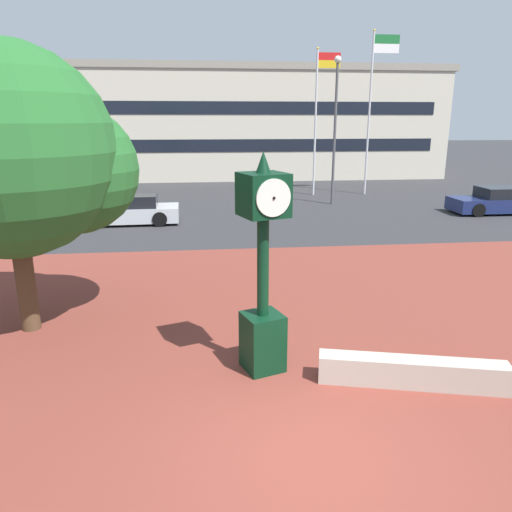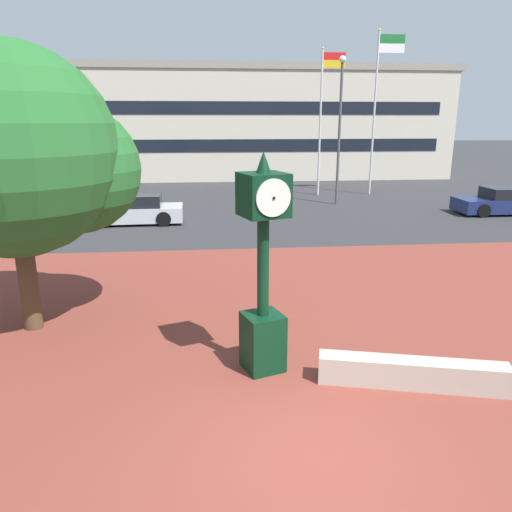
{
  "view_description": "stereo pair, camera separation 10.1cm",
  "coord_description": "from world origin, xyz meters",
  "px_view_note": "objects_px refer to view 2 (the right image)",
  "views": [
    {
      "loc": [
        -1.4,
        -5.61,
        4.47
      ],
      "look_at": [
        -0.53,
        2.32,
        2.23
      ],
      "focal_mm": 34.07,
      "sensor_mm": 36.0,
      "label": 1
    },
    {
      "loc": [
        -1.3,
        -5.62,
        4.47
      ],
      "look_at": [
        -0.53,
        2.32,
        2.23
      ],
      "focal_mm": 34.07,
      "sensor_mm": 36.0,
      "label": 2
    }
  ],
  "objects_px": {
    "car_street_near": "(136,211)",
    "flagpole_secondary": "(378,100)",
    "plaza_tree": "(26,156)",
    "flagpole_primary": "(323,113)",
    "civic_building": "(263,123)",
    "street_lamp_post": "(340,118)",
    "street_clock": "(263,274)",
    "car_street_mid": "(501,202)"
  },
  "relations": [
    {
      "from": "car_street_mid",
      "to": "flagpole_primary",
      "type": "relative_size",
      "value": 0.5
    },
    {
      "from": "car_street_near",
      "to": "flagpole_primary",
      "type": "xyz_separation_m",
      "value": [
        10.05,
        7.49,
        4.3
      ]
    },
    {
      "from": "flagpole_secondary",
      "to": "civic_building",
      "type": "relative_size",
      "value": 0.33
    },
    {
      "from": "plaza_tree",
      "to": "civic_building",
      "type": "xyz_separation_m",
      "value": [
        8.38,
        30.87,
        0.47
      ]
    },
    {
      "from": "flagpole_primary",
      "to": "civic_building",
      "type": "xyz_separation_m",
      "value": [
        -2.13,
        12.22,
        -0.65
      ]
    },
    {
      "from": "plaza_tree",
      "to": "civic_building",
      "type": "height_order",
      "value": "civic_building"
    },
    {
      "from": "plaza_tree",
      "to": "car_street_near",
      "type": "height_order",
      "value": "plaza_tree"
    },
    {
      "from": "flagpole_secondary",
      "to": "street_lamp_post",
      "type": "distance_m",
      "value": 4.73
    },
    {
      "from": "street_lamp_post",
      "to": "flagpole_secondary",
      "type": "bearing_deg",
      "value": 47.14
    },
    {
      "from": "flagpole_secondary",
      "to": "street_lamp_post",
      "type": "relative_size",
      "value": 1.24
    },
    {
      "from": "street_clock",
      "to": "plaza_tree",
      "type": "distance_m",
      "value": 5.59
    },
    {
      "from": "plaza_tree",
      "to": "car_street_mid",
      "type": "bearing_deg",
      "value": 33.18
    },
    {
      "from": "street_clock",
      "to": "street_lamp_post",
      "type": "xyz_separation_m",
      "value": [
        6.02,
        17.73,
        2.71
      ]
    },
    {
      "from": "plaza_tree",
      "to": "street_lamp_post",
      "type": "bearing_deg",
      "value": 55.08
    },
    {
      "from": "car_street_mid",
      "to": "street_clock",
      "type": "bearing_deg",
      "value": 137.65
    },
    {
      "from": "flagpole_secondary",
      "to": "street_lamp_post",
      "type": "xyz_separation_m",
      "value": [
        -3.14,
        -3.39,
        -1.0
      ]
    },
    {
      "from": "car_street_near",
      "to": "flagpole_secondary",
      "type": "xyz_separation_m",
      "value": [
        13.35,
        7.49,
        5.0
      ]
    },
    {
      "from": "flagpole_primary",
      "to": "civic_building",
      "type": "distance_m",
      "value": 12.42
    },
    {
      "from": "plaza_tree",
      "to": "car_street_near",
      "type": "xyz_separation_m",
      "value": [
        0.46,
        11.17,
        -3.18
      ]
    },
    {
      "from": "plaza_tree",
      "to": "car_street_near",
      "type": "bearing_deg",
      "value": 87.66
    },
    {
      "from": "plaza_tree",
      "to": "car_street_mid",
      "type": "height_order",
      "value": "plaza_tree"
    },
    {
      "from": "plaza_tree",
      "to": "flagpole_primary",
      "type": "relative_size",
      "value": 0.71
    },
    {
      "from": "flagpole_primary",
      "to": "civic_building",
      "type": "height_order",
      "value": "flagpole_primary"
    },
    {
      "from": "plaza_tree",
      "to": "flagpole_secondary",
      "type": "xyz_separation_m",
      "value": [
        13.81,
        18.66,
        1.82
      ]
    },
    {
      "from": "car_street_near",
      "to": "street_lamp_post",
      "type": "relative_size",
      "value": 0.57
    },
    {
      "from": "car_street_mid",
      "to": "civic_building",
      "type": "height_order",
      "value": "civic_building"
    },
    {
      "from": "plaza_tree",
      "to": "car_street_near",
      "type": "distance_m",
      "value": 11.63
    },
    {
      "from": "car_street_mid",
      "to": "street_lamp_post",
      "type": "relative_size",
      "value": 0.56
    },
    {
      "from": "car_street_mid",
      "to": "street_lamp_post",
      "type": "distance_m",
      "value": 9.06
    },
    {
      "from": "car_street_mid",
      "to": "flagpole_secondary",
      "type": "height_order",
      "value": "flagpole_secondary"
    },
    {
      "from": "car_street_near",
      "to": "car_street_mid",
      "type": "distance_m",
      "value": 17.56
    },
    {
      "from": "car_street_near",
      "to": "flagpole_secondary",
      "type": "height_order",
      "value": "flagpole_secondary"
    },
    {
      "from": "car_street_near",
      "to": "flagpole_secondary",
      "type": "distance_m",
      "value": 16.1
    },
    {
      "from": "flagpole_primary",
      "to": "street_lamp_post",
      "type": "height_order",
      "value": "flagpole_primary"
    },
    {
      "from": "plaza_tree",
      "to": "flagpole_secondary",
      "type": "bearing_deg",
      "value": 53.5
    },
    {
      "from": "car_street_near",
      "to": "street_lamp_post",
      "type": "height_order",
      "value": "street_lamp_post"
    },
    {
      "from": "street_clock",
      "to": "flagpole_primary",
      "type": "xyz_separation_m",
      "value": [
        5.87,
        21.12,
        3.01
      ]
    },
    {
      "from": "plaza_tree",
      "to": "car_street_mid",
      "type": "relative_size",
      "value": 1.41
    },
    {
      "from": "street_clock",
      "to": "plaza_tree",
      "type": "xyz_separation_m",
      "value": [
        -4.64,
        2.46,
        1.89
      ]
    },
    {
      "from": "plaza_tree",
      "to": "car_street_near",
      "type": "relative_size",
      "value": 1.4
    },
    {
      "from": "street_clock",
      "to": "flagpole_secondary",
      "type": "relative_size",
      "value": 0.42
    },
    {
      "from": "car_street_mid",
      "to": "street_lamp_post",
      "type": "height_order",
      "value": "street_lamp_post"
    }
  ]
}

